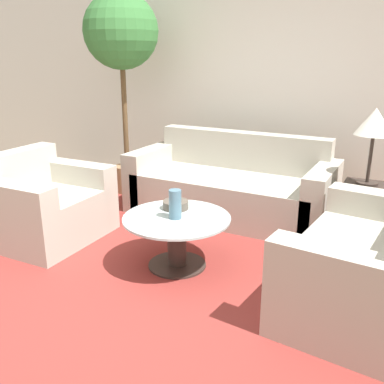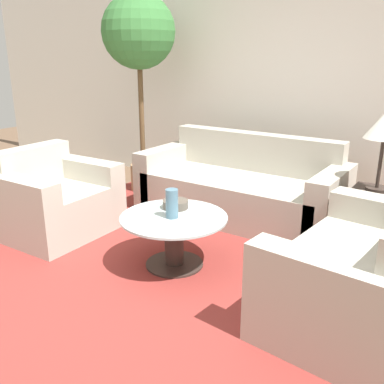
{
  "view_description": "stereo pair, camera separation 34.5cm",
  "coord_description": "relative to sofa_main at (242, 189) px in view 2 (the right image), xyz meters",
  "views": [
    {
      "loc": [
        1.7,
        -1.97,
        1.61
      ],
      "look_at": [
        0.14,
        0.93,
        0.55
      ],
      "focal_mm": 40.0,
      "sensor_mm": 36.0,
      "label": 1
    },
    {
      "loc": [
        1.99,
        -1.79,
        1.61
      ],
      "look_at": [
        0.14,
        0.93,
        0.55
      ],
      "focal_mm": 40.0,
      "sensor_mm": 36.0,
      "label": 2
    }
  ],
  "objects": [
    {
      "name": "sofa_main",
      "position": [
        0.0,
        0.0,
        0.0
      ],
      "size": [
        2.07,
        0.89,
        0.83
      ],
      "color": "#B2AD9E",
      "rests_on": "ground_plane"
    },
    {
      "name": "bowl",
      "position": [
        -0.01,
        -1.15,
        0.17
      ],
      "size": [
        0.21,
        0.21,
        0.07
      ],
      "color": "brown",
      "rests_on": "coffee_table"
    },
    {
      "name": "ground_plane",
      "position": [
        -0.05,
        -1.99,
        -0.28
      ],
      "size": [
        14.0,
        14.0,
        0.0
      ],
      "primitive_type": "plane",
      "color": "brown"
    },
    {
      "name": "armchair",
      "position": [
        -1.26,
        -1.38,
        0.01
      ],
      "size": [
        0.84,
        0.99,
        0.79
      ],
      "rotation": [
        0.0,
        0.0,
        1.6
      ],
      "color": "#B2AD9E",
      "rests_on": "ground_plane"
    },
    {
      "name": "potted_plant",
      "position": [
        -1.42,
        0.1,
        1.48
      ],
      "size": [
        0.83,
        0.83,
        2.27
      ],
      "color": "#93704C",
      "rests_on": "ground_plane"
    },
    {
      "name": "loveseat",
      "position": [
        1.53,
        -1.21,
        0.0
      ],
      "size": [
        0.96,
        1.46,
        0.81
      ],
      "rotation": [
        0.0,
        0.0,
        -1.66
      ],
      "color": "#B2AD9E",
      "rests_on": "ground_plane"
    },
    {
      "name": "vase",
      "position": [
        0.1,
        -1.34,
        0.25
      ],
      "size": [
        0.1,
        0.1,
        0.23
      ],
      "color": "slate",
      "rests_on": "coffee_table"
    },
    {
      "name": "side_table",
      "position": [
        1.31,
        -0.12,
        -0.01
      ],
      "size": [
        0.38,
        0.38,
        0.54
      ],
      "color": "#332823",
      "rests_on": "ground_plane"
    },
    {
      "name": "rug",
      "position": [
        0.09,
        -1.31,
        -0.27
      ],
      "size": [
        3.73,
        3.46,
        0.01
      ],
      "color": "maroon",
      "rests_on": "ground_plane"
    },
    {
      "name": "coffee_table",
      "position": [
        0.09,
        -1.31,
        -0.01
      ],
      "size": [
        0.84,
        0.84,
        0.42
      ],
      "color": "#332823",
      "rests_on": "ground_plane"
    },
    {
      "name": "wall_back",
      "position": [
        -0.05,
        0.86,
        1.02
      ],
      "size": [
        10.0,
        0.06,
        2.6
      ],
      "color": "white",
      "rests_on": "ground_plane"
    }
  ]
}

